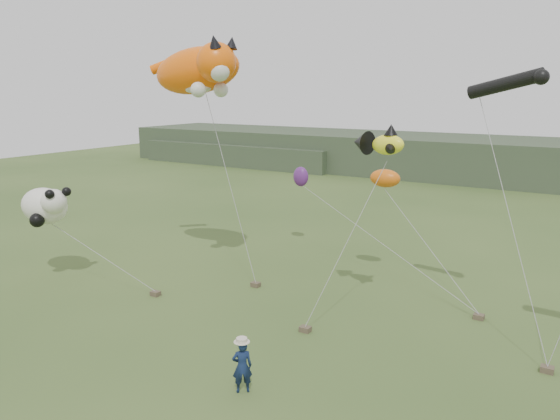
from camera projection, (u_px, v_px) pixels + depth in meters
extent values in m
plane|color=#385123|center=(258.00, 387.00, 16.46)|extent=(120.00, 120.00, 0.00)
cube|color=#2D3D28|center=(514.00, 161.00, 53.43)|extent=(90.00, 12.00, 4.00)
cube|color=#2D3D28|center=(246.00, 153.00, 66.48)|extent=(25.00, 8.00, 2.50)
imported|color=#111F41|center=(242.00, 366.00, 16.05)|extent=(0.70, 0.69, 1.63)
cube|color=brown|center=(256.00, 284.00, 24.86)|extent=(0.39, 0.32, 0.20)
cube|color=brown|center=(305.00, 329.00, 20.22)|extent=(0.39, 0.32, 0.20)
cube|color=brown|center=(547.00, 369.00, 17.31)|extent=(0.39, 0.32, 0.20)
cube|color=brown|center=(155.00, 293.00, 23.75)|extent=(0.39, 0.32, 0.20)
cube|color=brown|center=(479.00, 317.00, 21.33)|extent=(0.39, 0.32, 0.20)
ellipsoid|color=#FF6108|center=(197.00, 71.00, 25.44)|extent=(4.94, 2.31, 2.69)
sphere|color=#FF6108|center=(216.00, 62.00, 23.59)|extent=(1.74, 1.74, 1.74)
cone|color=black|center=(214.00, 41.00, 22.86)|extent=(0.54, 0.66, 0.65)
cone|color=black|center=(232.00, 43.00, 23.56)|extent=(0.54, 0.62, 0.62)
sphere|color=silver|center=(220.00, 71.00, 23.23)|extent=(0.87, 0.87, 0.87)
ellipsoid|color=silver|center=(196.00, 88.00, 25.27)|extent=(1.70, 0.85, 0.53)
sphere|color=silver|center=(198.00, 90.00, 23.65)|extent=(0.68, 0.68, 0.68)
sphere|color=silver|center=(221.00, 90.00, 24.68)|extent=(0.68, 0.68, 0.68)
cylinder|color=#FF6108|center=(168.00, 64.00, 27.29)|extent=(1.80, 1.32, 1.05)
ellipsoid|color=#F9F827|center=(388.00, 145.00, 20.07)|extent=(1.58, 1.03, 0.86)
cone|color=black|center=(361.00, 142.00, 20.94)|extent=(0.95, 1.08, 0.91)
cone|color=black|center=(391.00, 130.00, 19.90)|extent=(0.50, 0.50, 0.40)
cone|color=black|center=(391.00, 149.00, 19.52)|extent=(0.53, 0.56, 0.40)
cone|color=black|center=(400.00, 147.00, 20.36)|extent=(0.53, 0.56, 0.40)
cylinder|color=black|center=(505.00, 84.00, 19.29)|extent=(2.73, 1.15, 1.10)
sphere|color=black|center=(541.00, 77.00, 18.28)|extent=(0.53, 0.53, 0.53)
ellipsoid|color=white|center=(44.00, 206.00, 25.36)|extent=(2.54, 1.69, 1.69)
sphere|color=white|center=(54.00, 202.00, 24.47)|extent=(1.13, 1.13, 1.13)
sphere|color=black|center=(50.00, 194.00, 23.92)|extent=(0.41, 0.41, 0.41)
sphere|color=black|center=(66.00, 192.00, 24.54)|extent=(0.41, 0.41, 0.41)
sphere|color=black|center=(37.00, 220.00, 24.60)|extent=(0.66, 0.66, 0.66)
sphere|color=black|center=(40.00, 211.00, 26.07)|extent=(0.66, 0.66, 0.66)
ellipsoid|color=orange|center=(385.00, 178.00, 24.85)|extent=(1.42, 0.83, 0.83)
ellipsoid|color=#57216F|center=(301.00, 177.00, 30.38)|extent=(0.90, 0.60, 1.11)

